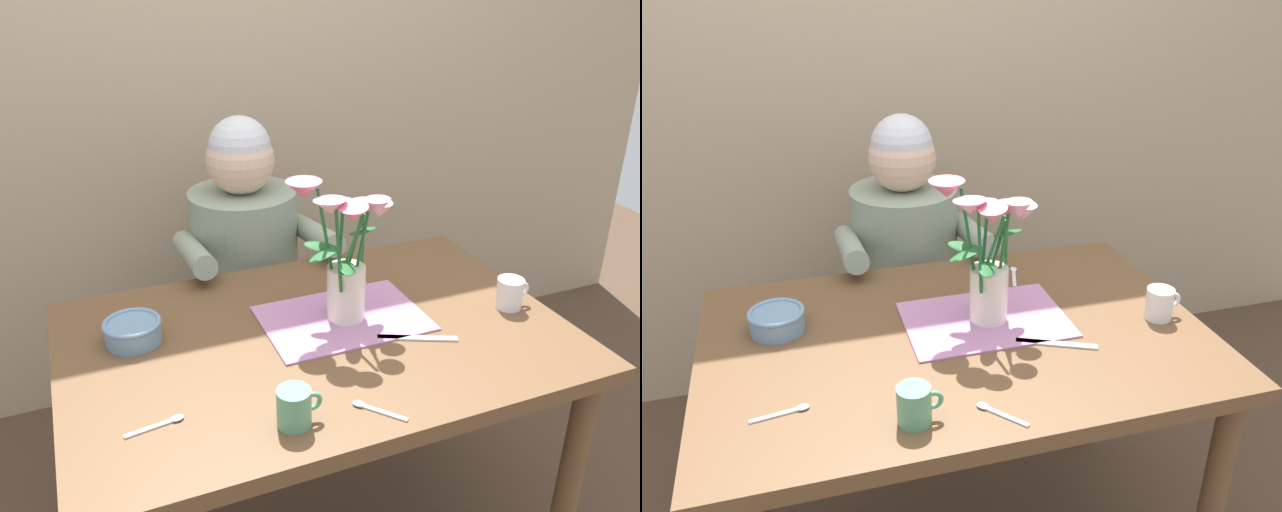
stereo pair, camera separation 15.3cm
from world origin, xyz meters
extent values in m
cube|color=tan|center=(0.00, 1.05, 1.25)|extent=(4.00, 0.10, 2.50)
cube|color=brown|center=(0.00, 0.00, 0.72)|extent=(1.20, 0.80, 0.04)
cylinder|color=brown|center=(0.54, -0.34, 0.35)|extent=(0.06, 0.06, 0.70)
cylinder|color=brown|center=(-0.54, 0.34, 0.35)|extent=(0.06, 0.06, 0.70)
cylinder|color=brown|center=(0.54, 0.34, 0.35)|extent=(0.06, 0.06, 0.70)
cylinder|color=#4C4C56|center=(0.00, 0.62, 0.20)|extent=(0.30, 0.30, 0.40)
cylinder|color=gray|center=(0.00, 0.62, 0.65)|extent=(0.34, 0.34, 0.50)
sphere|color=#DBB293|center=(0.00, 0.62, 1.00)|extent=(0.21, 0.21, 0.21)
sphere|color=silver|center=(0.00, 0.62, 1.04)|extent=(0.19, 0.19, 0.19)
cylinder|color=gray|center=(-0.19, 0.48, 0.78)|extent=(0.07, 0.33, 0.12)
cylinder|color=gray|center=(0.19, 0.48, 0.78)|extent=(0.07, 0.33, 0.12)
cube|color=#B275A3|center=(0.09, 0.04, 0.74)|extent=(0.40, 0.28, 0.00)
cylinder|color=silver|center=(0.09, 0.04, 0.81)|extent=(0.09, 0.09, 0.14)
cylinder|color=#23602D|center=(0.13, 0.04, 0.93)|extent=(0.03, 0.06, 0.17)
cone|color=pink|center=(0.17, 0.04, 1.02)|extent=(0.08, 0.09, 0.05)
sphere|color=#E5D14C|center=(0.17, 0.04, 1.03)|extent=(0.02, 0.02, 0.02)
cylinder|color=#23602D|center=(0.12, 0.06, 0.92)|extent=(0.05, 0.01, 0.16)
cone|color=#DB6684|center=(0.14, 0.08, 1.01)|extent=(0.09, 0.08, 0.06)
sphere|color=#E5D14C|center=(0.14, 0.08, 1.01)|extent=(0.02, 0.02, 0.02)
cylinder|color=#23602D|center=(0.09, 0.07, 0.93)|extent=(0.02, 0.02, 0.17)
cone|color=pink|center=(0.09, 0.11, 1.01)|extent=(0.11, 0.11, 0.05)
sphere|color=#E5D14C|center=(0.09, 0.11, 1.02)|extent=(0.02, 0.02, 0.02)
cylinder|color=#23602D|center=(0.05, 0.06, 0.96)|extent=(0.03, 0.06, 0.24)
cone|color=#DB6684|center=(0.00, 0.08, 1.08)|extent=(0.12, 0.12, 0.04)
sphere|color=#E5D14C|center=(0.00, 0.08, 1.09)|extent=(0.02, 0.02, 0.02)
cylinder|color=#23602D|center=(0.06, 0.02, 0.95)|extent=(0.01, 0.06, 0.22)
cone|color=pink|center=(0.03, 0.00, 1.06)|extent=(0.10, 0.10, 0.04)
sphere|color=#E5D14C|center=(0.03, 0.00, 1.07)|extent=(0.02, 0.02, 0.02)
cylinder|color=#23602D|center=(0.08, 0.00, 0.95)|extent=(0.05, 0.06, 0.20)
cone|color=#DB6684|center=(0.07, -0.03, 1.05)|extent=(0.10, 0.10, 0.05)
sphere|color=#E5D14C|center=(0.07, -0.03, 1.05)|extent=(0.02, 0.02, 0.02)
cylinder|color=#23602D|center=(0.12, 0.01, 0.94)|extent=(0.01, 0.07, 0.20)
cone|color=pink|center=(0.14, -0.01, 1.05)|extent=(0.09, 0.09, 0.04)
sphere|color=#E5D14C|center=(0.14, -0.01, 1.05)|extent=(0.02, 0.02, 0.02)
ellipsoid|color=#23602D|center=(0.04, 0.07, 0.93)|extent=(0.10, 0.08, 0.03)
ellipsoid|color=#23602D|center=(0.03, 0.03, 0.93)|extent=(0.09, 0.05, 0.03)
ellipsoid|color=#23602D|center=(0.07, -0.02, 0.91)|extent=(0.07, 0.10, 0.02)
ellipsoid|color=#23602D|center=(0.15, 0.07, 0.96)|extent=(0.10, 0.08, 0.02)
cylinder|color=#6689A8|center=(-0.41, 0.13, 0.77)|extent=(0.13, 0.13, 0.05)
torus|color=#6689A8|center=(-0.41, 0.13, 0.79)|extent=(0.14, 0.14, 0.01)
cube|color=silver|center=(0.21, -0.11, 0.74)|extent=(0.18, 0.10, 0.00)
cylinder|color=silver|center=(0.51, -0.07, 0.78)|extent=(0.07, 0.07, 0.08)
torus|color=silver|center=(0.54, -0.07, 0.78)|extent=(0.04, 0.01, 0.04)
cylinder|color=#569970|center=(-0.17, -0.29, 0.78)|extent=(0.07, 0.07, 0.08)
torus|color=#569970|center=(-0.13, -0.29, 0.78)|extent=(0.04, 0.01, 0.04)
cube|color=silver|center=(0.23, 0.23, 0.74)|extent=(0.04, 0.10, 0.00)
ellipsoid|color=silver|center=(0.25, 0.28, 0.74)|extent=(0.03, 0.03, 0.01)
cube|color=silver|center=(0.01, -0.33, 0.74)|extent=(0.07, 0.08, 0.00)
ellipsoid|color=silver|center=(-0.02, -0.29, 0.74)|extent=(0.03, 0.03, 0.01)
cube|color=silver|center=(-0.43, -0.20, 0.74)|extent=(0.10, 0.02, 0.00)
ellipsoid|color=silver|center=(-0.37, -0.19, 0.74)|extent=(0.03, 0.02, 0.01)
camera|label=1|loc=(-0.50, -1.24, 1.57)|focal=36.42mm
camera|label=2|loc=(-0.36, -1.29, 1.57)|focal=36.42mm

